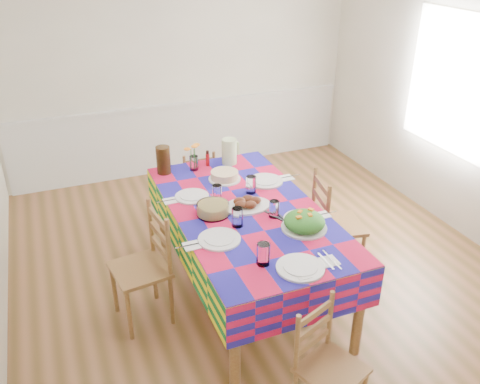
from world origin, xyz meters
The scene contains 23 objects.
room centered at (0.00, 0.00, 1.35)m, with size 4.58×5.08×2.78m.
wainscot centered at (0.00, 2.48, 0.49)m, with size 4.41×0.06×0.92m.
window_right centered at (2.23, 0.30, 1.50)m, with size 1.40×1.40×0.00m, color white.
dining_table centered at (-0.26, -0.27, 0.75)m, with size 1.17×2.17×0.85m.
setting_near_head centered at (-0.31, -1.12, 0.88)m, with size 0.54×0.36×0.16m.
setting_left_near centered at (-0.56, -0.58, 0.88)m, with size 0.58×0.35×0.15m.
setting_left_far centered at (-0.56, 0.05, 0.88)m, with size 0.53×0.32×0.14m.
setting_right_near centered at (0.02, -0.55, 0.88)m, with size 0.54×0.31×0.14m.
setting_right_far centered at (0.03, 0.08, 0.88)m, with size 0.60×0.35×0.15m.
meat_platter centered at (-0.25, -0.24, 0.88)m, with size 0.40×0.29×0.08m.
salad_platter centered at (0.03, -0.72, 0.90)m, with size 0.35×0.35×0.15m.
pasta_bowl centered at (-0.54, -0.25, 0.89)m, with size 0.27×0.27×0.10m.
cake centered at (-0.24, 0.31, 0.88)m, with size 0.30×0.30×0.08m.
serving_utensils centered at (-0.09, -0.41, 0.85)m, with size 0.14×0.32×0.01m.
flower_vase centered at (-0.43, 0.62, 0.96)m, with size 0.17×0.14×0.27m.
hot_sauce centered at (-0.28, 0.66, 0.92)m, with size 0.04×0.04×0.15m, color #A80D12.
green_pitcher centered at (-0.06, 0.64, 0.97)m, with size 0.15×0.15×0.25m, color beige.
tea_pitcher centered at (-0.71, 0.66, 0.98)m, with size 0.13×0.13×0.26m, color #301D0A.
name_card centered at (-0.27, -1.29, 0.86)m, with size 0.09×0.03×0.02m, color white.
chair_near centered at (-0.28, -1.65, 0.42)m, with size 0.49×0.47×0.86m.
chair_far centered at (-0.26, 1.11, 0.41)m, with size 0.38×0.36×0.84m.
chair_left centered at (-1.13, -0.27, 0.49)m, with size 0.47×0.49×0.99m.
chair_right centered at (0.61, -0.26, 0.49)m, with size 0.50×0.52×1.00m.
Camera 1 is at (-1.66, -3.63, 2.89)m, focal length 38.00 mm.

